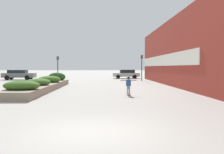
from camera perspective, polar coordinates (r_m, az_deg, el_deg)
ground_plane at (r=7.46m, az=-4.66°, el=-12.46°), size 300.00×300.00×0.00m
building_wall_right at (r=21.97m, az=16.60°, el=5.98°), size 0.67×39.89×6.74m
planter_box at (r=21.76m, az=-15.38°, el=-1.61°), size 2.26×14.69×1.33m
skateboard at (r=16.86m, az=3.78°, el=-3.97°), size 0.26×0.59×0.10m
skateboarder at (r=16.79m, az=3.78°, el=-1.44°), size 1.10×0.22×1.18m
car_leftmost at (r=40.43m, az=-20.54°, el=0.55°), size 4.79×1.97×1.48m
car_center_left at (r=44.88m, az=18.14°, el=0.73°), size 3.92×1.89×1.50m
car_center_right at (r=42.39m, az=3.31°, el=0.73°), size 4.49×1.99×1.47m
traffic_light_left at (r=35.08m, az=-12.30°, el=2.88°), size 0.28×0.30×3.39m
traffic_light_right at (r=34.64m, az=6.82°, el=3.10°), size 0.28×0.30×3.56m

